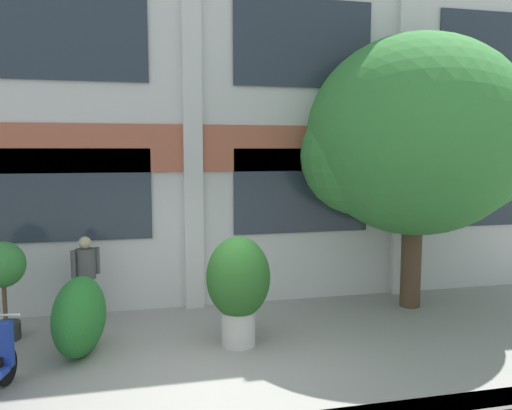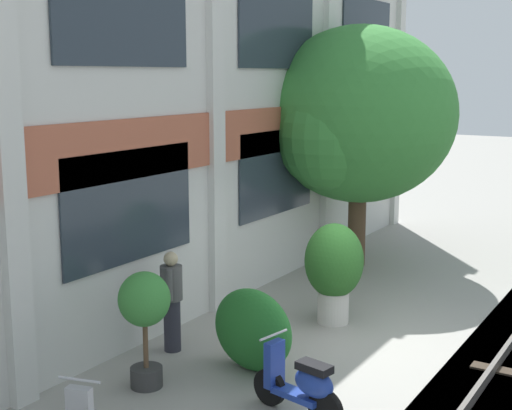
# 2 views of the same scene
# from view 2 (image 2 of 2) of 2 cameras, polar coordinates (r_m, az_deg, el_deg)

# --- Properties ---
(ground_plane) EXTENTS (80.00, 80.00, 0.00)m
(ground_plane) POSITION_cam_2_polar(r_m,az_deg,el_deg) (11.77, 8.31, -10.55)
(ground_plane) COLOR gray
(apartment_facade) EXTENTS (17.92, 0.64, 8.44)m
(apartment_facade) POSITION_cam_2_polar(r_m,az_deg,el_deg) (12.52, -4.40, 10.42)
(apartment_facade) COLOR silver
(apartment_facade) RESTS_ON ground
(broadleaf_tree) EXTENTS (4.35, 4.14, 5.24)m
(broadleaf_tree) POSITION_cam_2_polar(r_m,az_deg,el_deg) (15.59, 8.29, 6.79)
(broadleaf_tree) COLOR #4C3826
(broadleaf_tree) RESTS_ON ground
(potted_plant_low_pan) EXTENTS (0.70, 0.70, 1.61)m
(potted_plant_low_pan) POSITION_cam_2_polar(r_m,az_deg,el_deg) (9.73, -8.91, -8.26)
(potted_plant_low_pan) COLOR #333333
(potted_plant_low_pan) RESTS_ON ground
(potted_plant_glazed_jar) EXTENTS (1.00, 1.00, 1.73)m
(potted_plant_glazed_jar) POSITION_cam_2_polar(r_m,az_deg,el_deg) (12.15, 6.26, -4.86)
(potted_plant_glazed_jar) COLOR beige
(potted_plant_glazed_jar) RESTS_ON ground
(scooter_second_parked) EXTENTS (0.56, 1.37, 0.98)m
(scooter_second_parked) POSITION_cam_2_polar(r_m,az_deg,el_deg) (9.04, 3.61, -14.13)
(scooter_second_parked) COLOR black
(scooter_second_parked) RESTS_ON ground
(resident_by_doorway) EXTENTS (0.47, 0.34, 1.56)m
(resident_by_doorway) POSITION_cam_2_polar(r_m,az_deg,el_deg) (11.00, -6.77, -7.42)
(resident_by_doorway) COLOR #282833
(resident_by_doorway) RESTS_ON ground
(topiary_hedge) EXTENTS (0.95, 1.47, 1.19)m
(topiary_hedge) POSITION_cam_2_polar(r_m,az_deg,el_deg) (10.34, -0.28, -9.94)
(topiary_hedge) COLOR #236B28
(topiary_hedge) RESTS_ON ground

